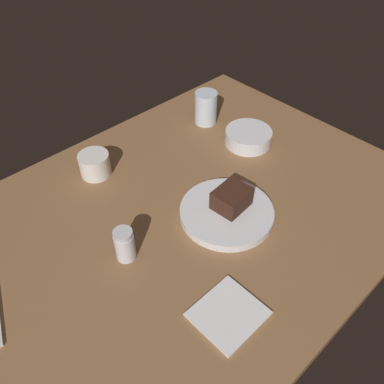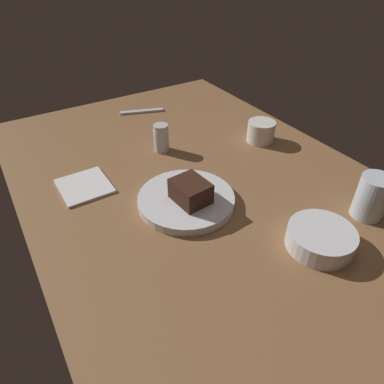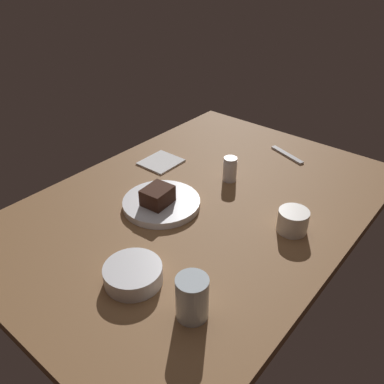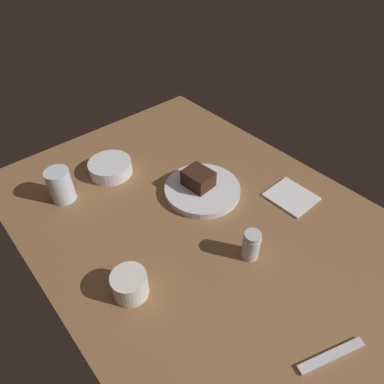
{
  "view_description": "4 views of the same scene",
  "coord_description": "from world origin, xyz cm",
  "px_view_note": "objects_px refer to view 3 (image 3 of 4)",
  "views": [
    {
      "loc": [
        42.84,
        49.91,
        73.73
      ],
      "look_at": [
        -5.02,
        -0.73,
        7.39
      ],
      "focal_mm": 37.58,
      "sensor_mm": 36.0,
      "label": 1
    },
    {
      "loc": [
        -62.54,
        39.63,
        54.04
      ],
      "look_at": [
        -9.02,
        6.27,
        6.09
      ],
      "focal_mm": 32.33,
      "sensor_mm": 36.0,
      "label": 2
    },
    {
      "loc": [
        -76.42,
        -60.22,
        69.89
      ],
      "look_at": [
        -2.37,
        1.17,
        7.44
      ],
      "focal_mm": 37.36,
      "sensor_mm": 36.0,
      "label": 3
    },
    {
      "loc": [
        45.01,
        -43.37,
        71.83
      ],
      "look_at": [
        -8.43,
        3.39,
        5.73
      ],
      "focal_mm": 31.56,
      "sensor_mm": 36.0,
      "label": 4
    }
  ],
  "objects_px": {
    "coffee_cup": "(293,221)",
    "dessert_spoon": "(287,155)",
    "side_bowl": "(133,274)",
    "water_glass": "(192,298)",
    "salt_shaker": "(230,169)",
    "chocolate_cake_slice": "(158,196)",
    "dessert_plate": "(161,203)",
    "folded_napkin": "(161,162)"
  },
  "relations": [
    {
      "from": "coffee_cup",
      "to": "dessert_spoon",
      "type": "xyz_separation_m",
      "value": [
        0.38,
        0.22,
        -0.03
      ]
    },
    {
      "from": "coffee_cup",
      "to": "side_bowl",
      "type": "bearing_deg",
      "value": 154.6
    },
    {
      "from": "water_glass",
      "to": "coffee_cup",
      "type": "distance_m",
      "value": 0.39
    },
    {
      "from": "salt_shaker",
      "to": "chocolate_cake_slice",
      "type": "bearing_deg",
      "value": 166.11
    },
    {
      "from": "dessert_plate",
      "to": "water_glass",
      "type": "relative_size",
      "value": 2.24
    },
    {
      "from": "dessert_plate",
      "to": "salt_shaker",
      "type": "height_order",
      "value": "salt_shaker"
    },
    {
      "from": "folded_napkin",
      "to": "water_glass",
      "type": "bearing_deg",
      "value": -131.0
    },
    {
      "from": "side_bowl",
      "to": "folded_napkin",
      "type": "relative_size",
      "value": 1.06
    },
    {
      "from": "side_bowl",
      "to": "salt_shaker",
      "type": "bearing_deg",
      "value": 10.01
    },
    {
      "from": "side_bowl",
      "to": "dessert_spoon",
      "type": "height_order",
      "value": "side_bowl"
    },
    {
      "from": "salt_shaker",
      "to": "coffee_cup",
      "type": "distance_m",
      "value": 0.3
    },
    {
      "from": "water_glass",
      "to": "folded_napkin",
      "type": "distance_m",
      "value": 0.67
    },
    {
      "from": "dessert_plate",
      "to": "water_glass",
      "type": "height_order",
      "value": "water_glass"
    },
    {
      "from": "salt_shaker",
      "to": "side_bowl",
      "type": "height_order",
      "value": "salt_shaker"
    },
    {
      "from": "chocolate_cake_slice",
      "to": "water_glass",
      "type": "bearing_deg",
      "value": -125.94
    },
    {
      "from": "dessert_plate",
      "to": "side_bowl",
      "type": "height_order",
      "value": "side_bowl"
    },
    {
      "from": "side_bowl",
      "to": "dessert_spoon",
      "type": "distance_m",
      "value": 0.78
    },
    {
      "from": "water_glass",
      "to": "side_bowl",
      "type": "height_order",
      "value": "water_glass"
    },
    {
      "from": "folded_napkin",
      "to": "chocolate_cake_slice",
      "type": "bearing_deg",
      "value": -138.24
    },
    {
      "from": "dessert_plate",
      "to": "chocolate_cake_slice",
      "type": "xyz_separation_m",
      "value": [
        -0.02,
        -0.0,
        0.03
      ]
    },
    {
      "from": "chocolate_cake_slice",
      "to": "water_glass",
      "type": "distance_m",
      "value": 0.39
    },
    {
      "from": "water_glass",
      "to": "dessert_spoon",
      "type": "height_order",
      "value": "water_glass"
    },
    {
      "from": "dessert_plate",
      "to": "coffee_cup",
      "type": "relative_size",
      "value": 2.78
    },
    {
      "from": "side_bowl",
      "to": "folded_napkin",
      "type": "bearing_deg",
      "value": 37.04
    },
    {
      "from": "water_glass",
      "to": "dessert_spoon",
      "type": "xyz_separation_m",
      "value": [
        0.76,
        0.19,
        -0.05
      ]
    },
    {
      "from": "dessert_spoon",
      "to": "dessert_plate",
      "type": "bearing_deg",
      "value": 95.29
    },
    {
      "from": "salt_shaker",
      "to": "dessert_plate",
      "type": "bearing_deg",
      "value": 164.77
    },
    {
      "from": "chocolate_cake_slice",
      "to": "water_glass",
      "type": "relative_size",
      "value": 0.82
    },
    {
      "from": "dessert_plate",
      "to": "water_glass",
      "type": "bearing_deg",
      "value": -127.62
    },
    {
      "from": "water_glass",
      "to": "folded_napkin",
      "type": "height_order",
      "value": "water_glass"
    },
    {
      "from": "dessert_plate",
      "to": "folded_napkin",
      "type": "height_order",
      "value": "dessert_plate"
    },
    {
      "from": "salt_shaker",
      "to": "dessert_spoon",
      "type": "xyz_separation_m",
      "value": [
        0.27,
        -0.06,
        -0.04
      ]
    },
    {
      "from": "dessert_plate",
      "to": "water_glass",
      "type": "distance_m",
      "value": 0.41
    },
    {
      "from": "chocolate_cake_slice",
      "to": "side_bowl",
      "type": "relative_size",
      "value": 0.61
    },
    {
      "from": "chocolate_cake_slice",
      "to": "folded_napkin",
      "type": "bearing_deg",
      "value": 41.76
    },
    {
      "from": "dessert_spoon",
      "to": "salt_shaker",
      "type": "bearing_deg",
      "value": 96.33
    },
    {
      "from": "chocolate_cake_slice",
      "to": "folded_napkin",
      "type": "distance_m",
      "value": 0.28
    },
    {
      "from": "side_bowl",
      "to": "folded_napkin",
      "type": "height_order",
      "value": "side_bowl"
    },
    {
      "from": "salt_shaker",
      "to": "water_glass",
      "type": "xyz_separation_m",
      "value": [
        -0.49,
        -0.25,
        0.01
      ]
    },
    {
      "from": "dessert_plate",
      "to": "coffee_cup",
      "type": "bearing_deg",
      "value": -67.97
    },
    {
      "from": "coffee_cup",
      "to": "dessert_spoon",
      "type": "distance_m",
      "value": 0.43
    },
    {
      "from": "coffee_cup",
      "to": "dessert_spoon",
      "type": "bearing_deg",
      "value": 29.86
    }
  ]
}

